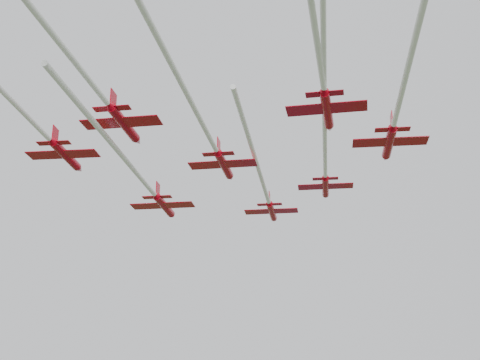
# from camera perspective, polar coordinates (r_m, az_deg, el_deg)

# --- Properties ---
(jet_lead) EXTENTS (9.26, 54.27, 2.78)m
(jet_lead) POSITION_cam_1_polar(r_m,az_deg,el_deg) (105.84, 2.14, -0.80)
(jet_lead) COLOR #BF0113
(jet_row2_left) EXTENTS (9.52, 51.05, 2.87)m
(jet_row2_left) POSITION_cam_1_polar(r_m,az_deg,el_deg) (92.84, -8.12, -0.23)
(jet_row2_left) COLOR #BF0113
(jet_row2_right) EXTENTS (8.37, 66.43, 2.51)m
(jet_row2_right) POSITION_cam_1_polar(r_m,az_deg,el_deg) (86.15, 7.25, 3.30)
(jet_row2_right) COLOR #BF0113
(jet_row3_left) EXTENTS (9.73, 62.17, 2.91)m
(jet_row3_left) POSITION_cam_1_polar(r_m,az_deg,el_deg) (81.48, -18.35, 5.88)
(jet_row3_left) COLOR #BF0113
(jet_row3_mid) EXTENTS (9.28, 57.52, 2.78)m
(jet_row3_mid) POSITION_cam_1_polar(r_m,az_deg,el_deg) (79.53, -3.16, 4.72)
(jet_row3_mid) COLOR #BF0113
(jet_row3_right) EXTENTS (9.48, 63.42, 2.84)m
(jet_row3_right) POSITION_cam_1_polar(r_m,az_deg,el_deg) (73.49, 13.76, 7.81)
(jet_row3_right) COLOR #BF0113
(jet_row4_left) EXTENTS (9.16, 46.00, 2.74)m
(jet_row4_left) POSITION_cam_1_polar(r_m,az_deg,el_deg) (70.23, -12.32, 7.80)
(jet_row4_left) COLOR #BF0113
(jet_row4_right) EXTENTS (9.21, 60.57, 2.74)m
(jet_row4_right) POSITION_cam_1_polar(r_m,az_deg,el_deg) (63.89, 6.59, 11.64)
(jet_row4_right) COLOR #BF0113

